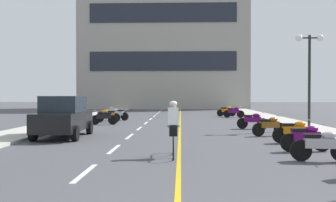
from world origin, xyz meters
TOP-DOWN VIEW (x-y plane):
  - ground_plane at (0.00, 21.00)m, footprint 140.00×140.00m
  - curb_left at (-7.20, 24.00)m, footprint 2.40×72.00m
  - curb_right at (7.20, 24.00)m, footprint 2.40×72.00m
  - lane_dash_1 at (-2.00, 6.00)m, footprint 0.14×2.20m
  - lane_dash_2 at (-2.00, 10.00)m, footprint 0.14×2.20m
  - lane_dash_3 at (-2.00, 14.00)m, footprint 0.14×2.20m
  - lane_dash_4 at (-2.00, 18.00)m, footprint 0.14×2.20m
  - lane_dash_5 at (-2.00, 22.00)m, footprint 0.14×2.20m
  - lane_dash_6 at (-2.00, 26.00)m, footprint 0.14×2.20m
  - lane_dash_7 at (-2.00, 30.00)m, footprint 0.14×2.20m
  - lane_dash_8 at (-2.00, 34.00)m, footprint 0.14×2.20m
  - lane_dash_9 at (-2.00, 38.00)m, footprint 0.14×2.20m
  - lane_dash_10 at (-2.00, 42.00)m, footprint 0.14×2.20m
  - lane_dash_11 at (-2.00, 46.00)m, footprint 0.14×2.20m
  - centre_line_yellow at (0.25, 24.00)m, footprint 0.12×66.00m
  - office_building at (-1.98, 48.24)m, footprint 22.04×6.61m
  - street_lamp_mid at (7.10, 17.35)m, footprint 1.46×0.36m
  - parked_car_near at (-4.84, 13.51)m, footprint 2.03×4.25m
  - motorcycle_3 at (4.26, 7.77)m, footprint 1.70×0.60m
  - motorcycle_4 at (4.44, 9.64)m, footprint 1.70×0.60m
  - motorcycle_5 at (4.71, 11.79)m, footprint 1.70×0.60m
  - motorcycle_6 at (4.33, 14.34)m, footprint 1.65×0.77m
  - motorcycle_7 at (4.23, 17.86)m, footprint 1.70×0.60m
  - motorcycle_8 at (-4.50, 20.54)m, footprint 1.70×0.60m
  - motorcycle_9 at (-4.68, 22.69)m, footprint 1.69×0.60m
  - motorcycle_10 at (-4.30, 24.56)m, footprint 1.65×0.77m
  - motorcycle_11 at (4.62, 28.01)m, footprint 1.65×0.77m
  - motorcycle_12 at (4.24, 29.95)m, footprint 1.67×0.70m
  - cyclist_rider at (0.08, 8.45)m, footprint 0.42×1.77m

SIDE VIEW (x-z plane):
  - ground_plane at x=0.00m, z-range 0.00..0.00m
  - lane_dash_1 at x=-2.00m, z-range 0.00..0.01m
  - lane_dash_2 at x=-2.00m, z-range 0.00..0.01m
  - lane_dash_3 at x=-2.00m, z-range 0.00..0.01m
  - lane_dash_4 at x=-2.00m, z-range 0.00..0.01m
  - lane_dash_5 at x=-2.00m, z-range 0.00..0.01m
  - lane_dash_6 at x=-2.00m, z-range 0.00..0.01m
  - lane_dash_7 at x=-2.00m, z-range 0.00..0.01m
  - lane_dash_8 at x=-2.00m, z-range 0.00..0.01m
  - lane_dash_9 at x=-2.00m, z-range 0.00..0.01m
  - lane_dash_10 at x=-2.00m, z-range 0.00..0.01m
  - lane_dash_11 at x=-2.00m, z-range 0.00..0.01m
  - centre_line_yellow at x=0.25m, z-range 0.00..0.01m
  - curb_left at x=-7.20m, z-range 0.00..0.12m
  - curb_right at x=7.20m, z-range 0.00..0.12m
  - motorcycle_3 at x=4.26m, z-range 0.01..0.93m
  - motorcycle_4 at x=4.44m, z-range 0.01..0.93m
  - motorcycle_5 at x=4.71m, z-range 0.01..0.93m
  - motorcycle_6 at x=4.33m, z-range 0.01..0.93m
  - motorcycle_7 at x=4.23m, z-range 0.01..0.93m
  - motorcycle_8 at x=-4.50m, z-range 0.01..0.93m
  - motorcycle_9 at x=-4.68m, z-range 0.01..0.93m
  - motorcycle_10 at x=-4.30m, z-range 0.01..0.93m
  - motorcycle_11 at x=4.62m, z-range 0.01..0.93m
  - motorcycle_12 at x=4.24m, z-range 0.01..0.93m
  - cyclist_rider at x=0.08m, z-range 0.03..1.74m
  - parked_car_near at x=-4.84m, z-range 0.01..1.83m
  - street_lamp_mid at x=7.10m, z-range 1.28..6.22m
  - office_building at x=-1.98m, z-range 0.00..20.28m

